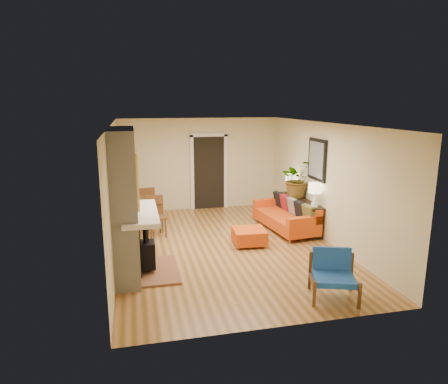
{
  "coord_description": "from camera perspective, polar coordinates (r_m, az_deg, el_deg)",
  "views": [
    {
      "loc": [
        -1.87,
        -7.9,
        3.01
      ],
      "look_at": [
        0.0,
        0.2,
        1.15
      ],
      "focal_mm": 32.0,
      "sensor_mm": 36.0,
      "label": 1
    }
  ],
  "objects": [
    {
      "name": "lamp_far",
      "position": [
        10.37,
        9.58,
        1.62
      ],
      "size": [
        0.3,
        0.3,
        0.54
      ],
      "color": "white",
      "rests_on": "console_table"
    },
    {
      "name": "houseplant",
      "position": [
        9.98,
        10.44,
        1.91
      ],
      "size": [
        0.99,
        0.91,
        0.93
      ],
      "primitive_type": "imported",
      "rotation": [
        0.0,
        0.0,
        0.25
      ],
      "color": "#1E5919",
      "rests_on": "console_table"
    },
    {
      "name": "fireplace",
      "position": [
        7.13,
        -13.65,
        -2.14
      ],
      "size": [
        1.09,
        1.68,
        2.6
      ],
      "color": "white",
      "rests_on": "ground"
    },
    {
      "name": "sofa",
      "position": [
        9.8,
        9.09,
        -3.37
      ],
      "size": [
        1.06,
        2.05,
        0.78
      ],
      "color": "silver",
      "rests_on": "ground"
    },
    {
      "name": "lamp_near",
      "position": [
        9.15,
        12.86,
        -0.0
      ],
      "size": [
        0.3,
        0.3,
        0.54
      ],
      "color": "white",
      "rests_on": "console_table"
    },
    {
      "name": "ottoman",
      "position": [
        8.71,
        3.61,
        -6.24
      ],
      "size": [
        0.73,
        0.73,
        0.35
      ],
      "color": "silver",
      "rests_on": "ground"
    },
    {
      "name": "dining_table",
      "position": [
        9.84,
        -10.9,
        -1.76
      ],
      "size": [
        0.9,
        1.75,
        0.92
      ],
      "color": "brown",
      "rests_on": "ground"
    },
    {
      "name": "blue_chair",
      "position": [
        6.67,
        15.31,
        -10.92
      ],
      "size": [
        0.89,
        0.88,
        0.74
      ],
      "color": "brown",
      "rests_on": "ground"
    },
    {
      "name": "room_shell",
      "position": [
        10.97,
        0.22,
        3.33
      ],
      "size": [
        6.5,
        6.5,
        6.5
      ],
      "color": "#BE7D49",
      "rests_on": "ground"
    },
    {
      "name": "console_table",
      "position": [
        9.87,
        10.97,
        -1.89
      ],
      "size": [
        0.34,
        1.85,
        0.72
      ],
      "color": "black",
      "rests_on": "ground"
    }
  ]
}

